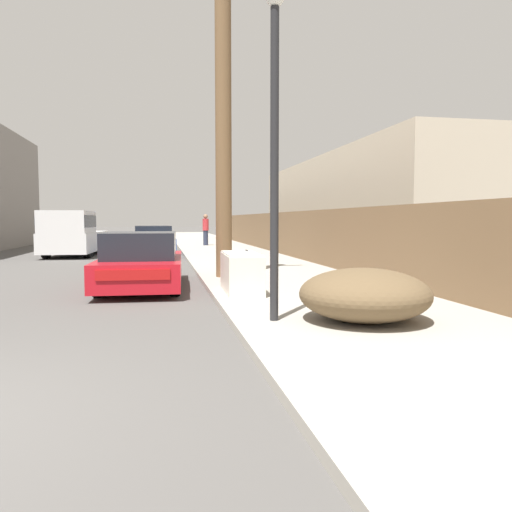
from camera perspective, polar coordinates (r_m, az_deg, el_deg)
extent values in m
cube|color=#9E998E|center=(27.62, -4.53, 1.06)|extent=(4.20, 63.00, 0.12)
cube|color=silver|center=(9.83, -1.69, -1.96)|extent=(0.72, 1.76, 0.74)
cube|color=white|center=(9.80, -1.69, 0.29)|extent=(0.69, 1.68, 0.03)
cube|color=#333335|center=(10.36, -1.08, 0.65)|extent=(0.04, 0.20, 0.02)
cube|color=gray|center=(10.07, -1.90, 0.50)|extent=(0.68, 0.09, 0.01)
cube|color=gray|center=(9.54, -1.48, 0.29)|extent=(0.68, 0.09, 0.01)
cube|color=red|center=(11.59, -12.85, -1.46)|extent=(1.93, 4.34, 0.56)
cube|color=black|center=(11.17, -13.05, 1.22)|extent=(1.58, 2.11, 0.56)
cube|color=#B21414|center=(9.45, -13.88, -2.12)|extent=(1.35, 0.09, 0.20)
cylinder|color=black|center=(12.98, -15.68, -1.37)|extent=(0.23, 0.66, 0.65)
cylinder|color=black|center=(12.88, -9.06, -1.31)|extent=(0.23, 0.66, 0.65)
cylinder|color=black|center=(10.38, -17.54, -2.75)|extent=(0.23, 0.66, 0.65)
cylinder|color=black|center=(10.25, -9.25, -2.70)|extent=(0.23, 0.66, 0.65)
cube|color=#2D478C|center=(22.32, -11.73, 1.30)|extent=(1.94, 4.44, 0.64)
cube|color=black|center=(22.13, -11.74, 2.76)|extent=(1.61, 2.51, 0.50)
cube|color=#B21414|center=(20.13, -11.50, 1.32)|extent=(1.35, 0.10, 0.22)
cylinder|color=black|center=(23.67, -13.65, 1.08)|extent=(0.23, 0.66, 0.65)
cylinder|color=black|center=(23.72, -10.06, 1.14)|extent=(0.23, 0.66, 0.65)
cylinder|color=black|center=(20.97, -13.62, 0.70)|extent=(0.23, 0.66, 0.65)
cylinder|color=black|center=(21.02, -9.57, 0.77)|extent=(0.23, 0.66, 0.65)
cube|color=silver|center=(23.20, -19.88, 1.59)|extent=(2.20, 5.69, 0.81)
cube|color=silver|center=(21.68, -20.76, 3.67)|extent=(1.93, 2.61, 0.90)
cube|color=black|center=(21.68, -20.76, 3.73)|extent=(1.97, 2.56, 0.49)
cylinder|color=black|center=(21.35, -18.70, 0.86)|extent=(0.30, 0.81, 0.80)
cylinder|color=black|center=(21.71, -22.87, 0.81)|extent=(0.30, 0.81, 0.80)
cylinder|color=black|center=(24.77, -17.23, 1.32)|extent=(0.30, 0.81, 0.80)
cylinder|color=black|center=(25.07, -20.85, 1.26)|extent=(0.30, 0.81, 0.80)
cylinder|color=brown|center=(12.71, -3.76, 15.59)|extent=(0.40, 0.40, 7.88)
cylinder|color=#232326|center=(7.01, 2.12, 10.13)|extent=(0.12, 0.12, 4.30)
ellipsoid|color=brown|center=(7.18, 12.30, -4.33)|extent=(1.84, 1.85, 0.74)
cube|color=brown|center=(24.46, 0.93, 2.85)|extent=(0.08, 37.64, 1.74)
cube|color=beige|center=(25.63, 12.94, 5.67)|extent=(6.00, 19.71, 4.55)
cylinder|color=#282D42|center=(28.14, -5.77, 2.08)|extent=(0.28, 0.28, 0.83)
cylinder|color=#B72D33|center=(28.13, -5.78, 3.59)|extent=(0.34, 0.34, 0.66)
sphere|color=#8C664C|center=(28.13, -5.79, 4.52)|extent=(0.25, 0.25, 0.25)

